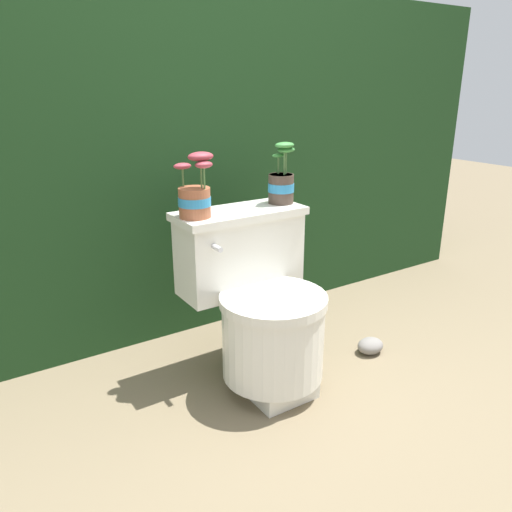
# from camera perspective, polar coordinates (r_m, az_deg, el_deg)

# --- Properties ---
(ground_plane) EXTENTS (12.00, 12.00, 0.00)m
(ground_plane) POSITION_cam_1_polar(r_m,az_deg,el_deg) (2.06, 2.74, -14.75)
(ground_plane) COLOR #75664C
(hedge_backdrop) EXTENTS (3.61, 0.78, 1.56)m
(hedge_backdrop) POSITION_cam_1_polar(r_m,az_deg,el_deg) (2.64, -10.42, 10.93)
(hedge_backdrop) COLOR #193819
(hedge_backdrop) RESTS_ON ground
(toilet) EXTENTS (0.52, 0.55, 0.68)m
(toilet) POSITION_cam_1_polar(r_m,az_deg,el_deg) (1.96, 0.46, -5.53)
(toilet) COLOR silver
(toilet) RESTS_ON ground
(potted_plant_left) EXTENTS (0.13, 0.14, 0.24)m
(potted_plant_left) POSITION_cam_1_polar(r_m,az_deg,el_deg) (1.84, -6.98, 6.90)
(potted_plant_left) COLOR #9E5638
(potted_plant_left) RESTS_ON toilet
(potted_plant_midleft) EXTENTS (0.11, 0.11, 0.25)m
(potted_plant_midleft) POSITION_cam_1_polar(r_m,az_deg,el_deg) (2.05, 2.92, 8.34)
(potted_plant_midleft) COLOR #47382D
(potted_plant_midleft) RESTS_ON toilet
(garden_stone) EXTENTS (0.12, 0.10, 0.07)m
(garden_stone) POSITION_cam_1_polar(r_m,az_deg,el_deg) (2.33, 12.85, -9.92)
(garden_stone) COLOR gray
(garden_stone) RESTS_ON ground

